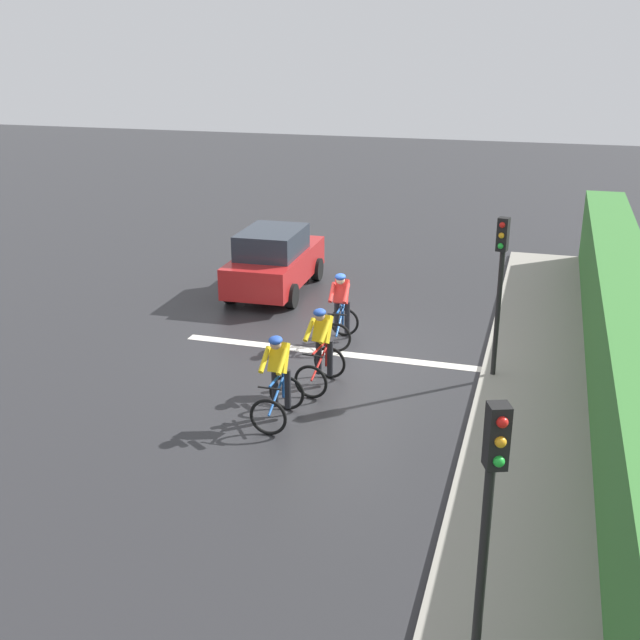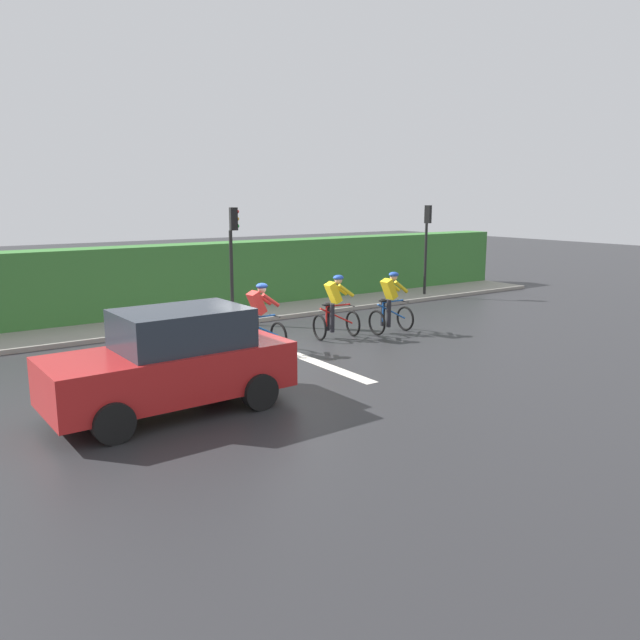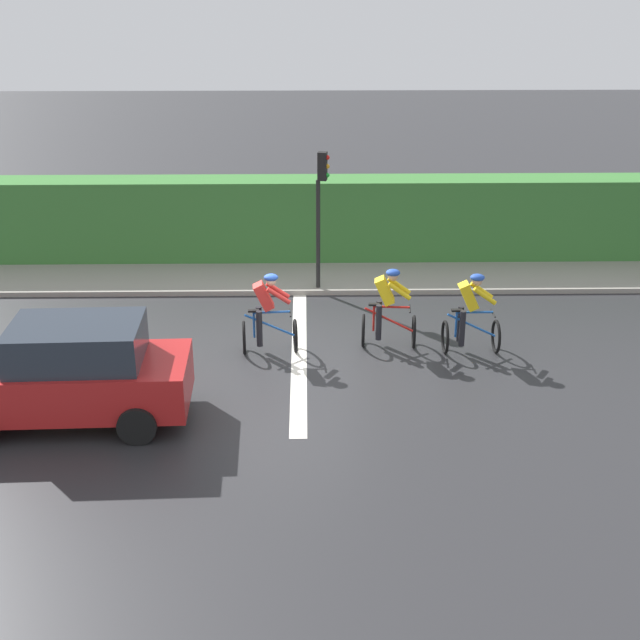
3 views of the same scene
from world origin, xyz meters
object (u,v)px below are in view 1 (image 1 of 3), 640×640
(traffic_light_near_crossing, at_px, (500,274))
(traffic_light_far_junction, at_px, (489,508))
(cyclist_lead, at_px, (278,380))
(cyclist_mid, at_px, (341,310))
(car_red, at_px, (275,261))
(cyclist_second, at_px, (321,349))

(traffic_light_near_crossing, bearing_deg, traffic_light_far_junction, 93.48)
(traffic_light_near_crossing, height_order, traffic_light_far_junction, same)
(cyclist_lead, xyz_separation_m, cyclist_mid, (-0.07, -4.00, 0.00))
(car_red, relative_size, traffic_light_near_crossing, 1.24)
(traffic_light_far_junction, bearing_deg, car_red, -61.77)
(cyclist_mid, bearing_deg, traffic_light_near_crossing, 162.09)
(car_red, xyz_separation_m, traffic_light_near_crossing, (-6.17, 4.32, 1.35))
(cyclist_lead, xyz_separation_m, cyclist_second, (-0.32, -1.61, 0.00))
(cyclist_second, xyz_separation_m, cyclist_mid, (0.25, -2.39, 0.00))
(cyclist_second, xyz_separation_m, traffic_light_far_junction, (-3.69, 6.82, 1.43))
(cyclist_second, relative_size, car_red, 0.40)
(cyclist_lead, relative_size, cyclist_mid, 1.00)
(cyclist_lead, relative_size, cyclist_second, 1.00)
(cyclist_mid, distance_m, car_red, 4.20)
(cyclist_lead, distance_m, cyclist_mid, 4.00)
(car_red, bearing_deg, traffic_light_near_crossing, 145.01)
(car_red, bearing_deg, traffic_light_far_junction, 118.23)
(cyclist_mid, relative_size, traffic_light_near_crossing, 0.50)
(traffic_light_near_crossing, bearing_deg, cyclist_second, 21.71)
(cyclist_lead, relative_size, car_red, 0.40)
(cyclist_lead, bearing_deg, traffic_light_near_crossing, -140.70)
(traffic_light_near_crossing, xyz_separation_m, traffic_light_far_junction, (-0.49, 8.09, 0.00))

